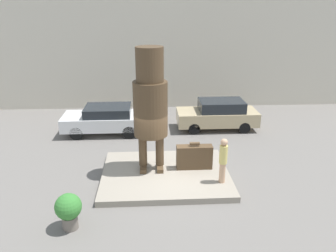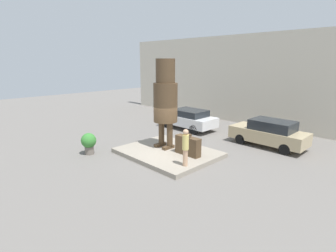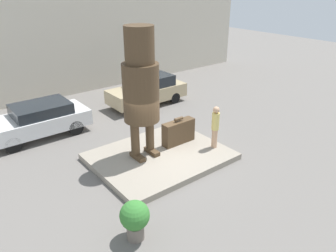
{
  "view_description": "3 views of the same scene",
  "coord_description": "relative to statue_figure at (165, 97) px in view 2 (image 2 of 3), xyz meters",
  "views": [
    {
      "loc": [
        -0.57,
        -11.34,
        6.38
      ],
      "look_at": [
        0.08,
        -0.19,
        2.21
      ],
      "focal_mm": 35.0,
      "sensor_mm": 36.0,
      "label": 1
    },
    {
      "loc": [
        9.46,
        -9.25,
        4.86
      ],
      "look_at": [
        0.26,
        -0.25,
        1.67
      ],
      "focal_mm": 28.0,
      "sensor_mm": 36.0,
      "label": 2
    },
    {
      "loc": [
        -6.55,
        -8.8,
        6.39
      ],
      "look_at": [
        0.18,
        -0.28,
        1.45
      ],
      "focal_mm": 35.0,
      "sensor_mm": 36.0,
      "label": 3
    }
  ],
  "objects": [
    {
      "name": "planter_pot",
      "position": [
        -2.5,
        -3.29,
        -2.34
      ],
      "size": [
        0.8,
        0.8,
        1.16
      ],
      "color": "#70665B",
      "rests_on": "ground_plane"
    },
    {
      "name": "building_backdrop",
      "position": [
        0.54,
        9.33,
        0.42
      ],
      "size": [
        28.0,
        0.6,
        6.87
      ],
      "color": "beige",
      "rests_on": "ground_plane"
    },
    {
      "name": "statue_figure",
      "position": [
        0.0,
        0.0,
        0.0
      ],
      "size": [
        1.29,
        1.29,
        4.77
      ],
      "color": "#4C3823",
      "rests_on": "pedestal"
    },
    {
      "name": "giant_suitcase",
      "position": [
        1.69,
        -0.06,
        -2.31
      ],
      "size": [
        1.42,
        0.41,
        1.12
      ],
      "color": "#4C3823",
      "rests_on": "pedestal"
    },
    {
      "name": "tourist",
      "position": [
        2.57,
        -1.22,
        -1.85
      ],
      "size": [
        0.29,
        0.29,
        1.72
      ],
      "color": "tan",
      "rests_on": "pedestal"
    },
    {
      "name": "pedestal",
      "position": [
        0.54,
        -0.34,
        -2.9
      ],
      "size": [
        4.92,
        3.9,
        0.23
      ],
      "color": "gray",
      "rests_on": "ground_plane"
    },
    {
      "name": "ground_plane",
      "position": [
        0.54,
        -0.34,
        -3.02
      ],
      "size": [
        60.0,
        60.0,
        0.0
      ],
      "primitive_type": "plane",
      "color": "slate"
    },
    {
      "name": "parked_car_tan",
      "position": [
        3.64,
        4.86,
        -2.2
      ],
      "size": [
        4.27,
        1.74,
        1.59
      ],
      "rotation": [
        0.0,
        0.0,
        3.14
      ],
      "color": "tan",
      "rests_on": "ground_plane"
    },
    {
      "name": "parked_car_white",
      "position": [
        -2.35,
        4.55,
        -2.23
      ],
      "size": [
        4.24,
        1.89,
        1.47
      ],
      "rotation": [
        0.0,
        0.0,
        3.14
      ],
      "color": "silver",
      "rests_on": "ground_plane"
    }
  ]
}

